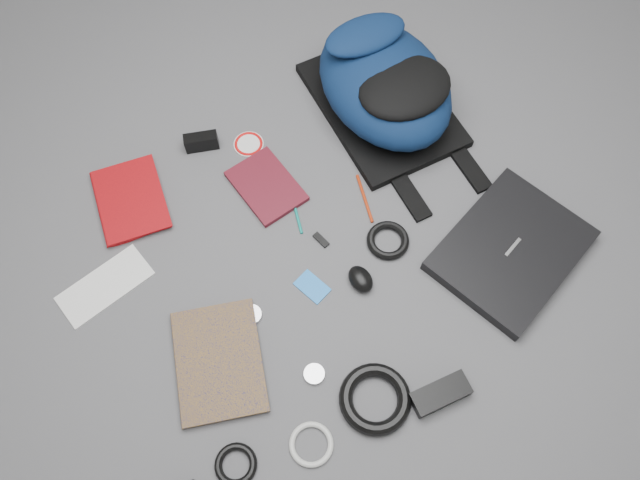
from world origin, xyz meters
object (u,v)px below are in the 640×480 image
backpack (385,84)px  dvd_case (266,186)px  compact_camera (201,142)px  power_brick (440,394)px  mouse (361,279)px  comic_book (176,370)px  laptop (511,250)px  textbook_red (98,210)px

backpack → dvd_case: bearing=-167.3°
dvd_case → compact_camera: 0.23m
backpack → power_brick: backpack is taller
dvd_case → compact_camera: bearing=108.0°
mouse → compact_camera: bearing=105.3°
comic_book → laptop: bearing=9.1°
power_brick → comic_book: bearing=150.5°
power_brick → compact_camera: bearing=107.1°
backpack → comic_book: 0.95m
compact_camera → comic_book: bearing=-101.6°
dvd_case → power_brick: (0.08, -0.71, 0.01)m
compact_camera → power_brick: bearing=-59.4°
power_brick → backpack: bearing=72.7°
backpack → compact_camera: bearing=168.1°
backpack → laptop: bearing=-83.2°
laptop → compact_camera: size_ratio=4.06×
textbook_red → laptop: bearing=-26.4°
comic_book → dvd_case: 0.55m
compact_camera → mouse: (0.17, -0.58, -0.01)m
backpack → textbook_red: (-0.85, 0.09, -0.10)m
laptop → textbook_red: 1.11m
textbook_red → power_brick: power_brick is taller
comic_book → power_brick: (0.51, -0.37, 0.01)m
backpack → dvd_case: (-0.42, -0.07, -0.10)m
backpack → laptop: (0.03, -0.57, -0.09)m
textbook_red → compact_camera: 0.34m
compact_camera → mouse: bearing=-54.0°
laptop → mouse: 0.40m
dvd_case → power_brick: 0.72m
laptop → comic_book: (-0.89, 0.16, -0.01)m
backpack → mouse: backpack is taller
laptop → textbook_red: size_ratio=1.59×
backpack → comic_book: size_ratio=1.83×
laptop → compact_camera: 0.90m
compact_camera → dvd_case: bearing=-46.3°
laptop → comic_book: 0.90m
dvd_case → power_brick: size_ratio=1.47×
dvd_case → laptop: bearing=-53.5°
textbook_red → comic_book: 0.50m
comic_book → compact_camera: (0.34, 0.55, 0.02)m
textbook_red → compact_camera: size_ratio=2.55×
dvd_case → compact_camera: compact_camera is taller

